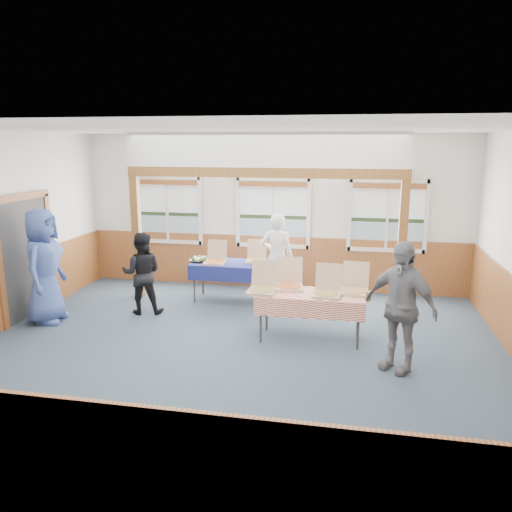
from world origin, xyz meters
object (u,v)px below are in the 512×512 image
(woman_white, at_px, (277,258))
(man_blue, at_px, (44,266))
(woman_black, at_px, (142,273))
(person_grey, at_px, (400,307))
(table_right, at_px, (311,297))
(table_left, at_px, (237,266))

(woman_white, bearing_deg, man_blue, 28.70)
(woman_white, xyz_separation_m, woman_black, (-2.27, -1.15, -0.12))
(woman_white, relative_size, person_grey, 0.96)
(person_grey, bearing_deg, table_right, -177.84)
(table_left, xyz_separation_m, table_right, (1.57, -1.69, -0.00))
(table_right, height_order, woman_white, woman_white)
(woman_white, xyz_separation_m, man_blue, (-3.70, -1.89, 0.12))
(table_right, xyz_separation_m, woman_white, (-0.80, 1.83, 0.17))
(woman_white, distance_m, woman_black, 2.55)
(table_right, distance_m, woman_black, 3.15)
(person_grey, bearing_deg, table_left, 173.58)
(table_left, height_order, woman_white, woman_white)
(table_right, bearing_deg, person_grey, -10.83)
(table_right, height_order, man_blue, man_blue)
(table_left, height_order, table_right, same)
(table_left, distance_m, woman_white, 0.79)
(woman_black, xyz_separation_m, person_grey, (4.33, -1.50, 0.15))
(table_left, height_order, man_blue, man_blue)
(woman_white, relative_size, woman_black, 1.16)
(woman_white, bearing_deg, woman_black, 28.63)
(woman_white, bearing_deg, person_grey, 129.53)
(table_left, distance_m, person_grey, 3.78)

